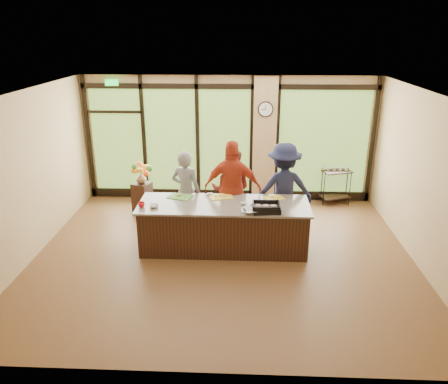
# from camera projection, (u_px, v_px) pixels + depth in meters

# --- Properties ---
(floor) EXTENTS (7.00, 7.00, 0.00)m
(floor) POSITION_uv_depth(u_px,v_px,m) (223.00, 255.00, 8.19)
(floor) COLOR brown
(floor) RESTS_ON ground
(ceiling) EXTENTS (7.00, 7.00, 0.00)m
(ceiling) POSITION_uv_depth(u_px,v_px,m) (223.00, 93.00, 7.14)
(ceiling) COLOR white
(ceiling) RESTS_ON back_wall
(back_wall) EXTENTS (7.00, 0.00, 7.00)m
(back_wall) POSITION_uv_depth(u_px,v_px,m) (229.00, 139.00, 10.47)
(back_wall) COLOR tan
(back_wall) RESTS_ON floor
(left_wall) EXTENTS (0.00, 6.00, 6.00)m
(left_wall) POSITION_uv_depth(u_px,v_px,m) (28.00, 177.00, 7.81)
(left_wall) COLOR tan
(left_wall) RESTS_ON floor
(right_wall) EXTENTS (0.00, 6.00, 6.00)m
(right_wall) POSITION_uv_depth(u_px,v_px,m) (426.00, 183.00, 7.52)
(right_wall) COLOR tan
(right_wall) RESTS_ON floor
(window_wall) EXTENTS (6.90, 0.12, 3.00)m
(window_wall) POSITION_uv_depth(u_px,v_px,m) (236.00, 144.00, 10.46)
(window_wall) COLOR tan
(window_wall) RESTS_ON floor
(island_base) EXTENTS (3.10, 1.00, 0.88)m
(island_base) POSITION_uv_depth(u_px,v_px,m) (224.00, 227.00, 8.32)
(island_base) COLOR black
(island_base) RESTS_ON floor
(countertop) EXTENTS (3.20, 1.10, 0.04)m
(countertop) POSITION_uv_depth(u_px,v_px,m) (224.00, 205.00, 8.16)
(countertop) COLOR gray
(countertop) RESTS_ON island_base
(wall_clock) EXTENTS (0.36, 0.04, 0.36)m
(wall_clock) POSITION_uv_depth(u_px,v_px,m) (266.00, 109.00, 10.05)
(wall_clock) COLOR black
(wall_clock) RESTS_ON window_wall
(cook_left) EXTENTS (0.73, 0.59, 1.73)m
(cook_left) POSITION_uv_depth(u_px,v_px,m) (186.00, 192.00, 8.90)
(cook_left) COLOR slate
(cook_left) RESTS_ON floor
(cook_midleft) EXTENTS (0.93, 0.78, 1.74)m
(cook_midleft) POSITION_uv_depth(u_px,v_px,m) (231.00, 191.00, 8.96)
(cook_midleft) COLOR maroon
(cook_midleft) RESTS_ON floor
(cook_midright) EXTENTS (1.19, 0.58, 1.96)m
(cook_midright) POSITION_uv_depth(u_px,v_px,m) (233.00, 189.00, 8.75)
(cook_midright) COLOR #B1331B
(cook_midright) RESTS_ON floor
(cook_right) EXTENTS (1.32, 0.88, 1.89)m
(cook_right) POSITION_uv_depth(u_px,v_px,m) (283.00, 189.00, 8.84)
(cook_right) COLOR #171A34
(cook_right) RESTS_ON floor
(roasting_pan) EXTENTS (0.53, 0.43, 0.09)m
(roasting_pan) POSITION_uv_depth(u_px,v_px,m) (266.00, 209.00, 7.79)
(roasting_pan) COLOR black
(roasting_pan) RESTS_ON countertop
(mixing_bowl) EXTENTS (0.30, 0.30, 0.07)m
(mixing_bowl) POSITION_uv_depth(u_px,v_px,m) (250.00, 211.00, 7.72)
(mixing_bowl) COLOR silver
(mixing_bowl) RESTS_ON countertop
(cutting_board_left) EXTENTS (0.52, 0.45, 0.01)m
(cutting_board_left) POSITION_uv_depth(u_px,v_px,m) (180.00, 197.00, 8.48)
(cutting_board_left) COLOR #4A8430
(cutting_board_left) RESTS_ON countertop
(cutting_board_center) EXTENTS (0.51, 0.44, 0.01)m
(cutting_board_center) POSITION_uv_depth(u_px,v_px,m) (221.00, 197.00, 8.48)
(cutting_board_center) COLOR gold
(cutting_board_center) RESTS_ON countertop
(cutting_board_right) EXTENTS (0.44, 0.39, 0.01)m
(cutting_board_right) POSITION_uv_depth(u_px,v_px,m) (274.00, 198.00, 8.41)
(cutting_board_right) COLOR gold
(cutting_board_right) RESTS_ON countertop
(prep_bowl_near) EXTENTS (0.22, 0.22, 0.05)m
(prep_bowl_near) POSITION_uv_depth(u_px,v_px,m) (154.00, 206.00, 7.98)
(prep_bowl_near) COLOR silver
(prep_bowl_near) RESTS_ON countertop
(prep_bowl_mid) EXTENTS (0.14, 0.14, 0.04)m
(prep_bowl_mid) POSITION_uv_depth(u_px,v_px,m) (243.00, 203.00, 8.12)
(prep_bowl_mid) COLOR silver
(prep_bowl_mid) RESTS_ON countertop
(prep_bowl_far) EXTENTS (0.12, 0.12, 0.03)m
(prep_bowl_far) POSITION_uv_depth(u_px,v_px,m) (210.00, 194.00, 8.59)
(prep_bowl_far) COLOR silver
(prep_bowl_far) RESTS_ON countertop
(red_ramekin) EXTENTS (0.16, 0.16, 0.10)m
(red_ramekin) POSITION_uv_depth(u_px,v_px,m) (141.00, 205.00, 7.98)
(red_ramekin) COLOR red
(red_ramekin) RESTS_ON countertop
(flower_stand) EXTENTS (0.47, 0.47, 0.73)m
(flower_stand) POSITION_uv_depth(u_px,v_px,m) (142.00, 198.00, 9.95)
(flower_stand) COLOR black
(flower_stand) RESTS_ON floor
(flower_vase) EXTENTS (0.28, 0.28, 0.24)m
(flower_vase) POSITION_uv_depth(u_px,v_px,m) (141.00, 178.00, 9.78)
(flower_vase) COLOR brown
(flower_vase) RESTS_ON flower_stand
(bar_cart) EXTENTS (0.75, 0.57, 0.91)m
(bar_cart) POSITION_uv_depth(u_px,v_px,m) (336.00, 182.00, 10.47)
(bar_cart) COLOR black
(bar_cart) RESTS_ON floor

